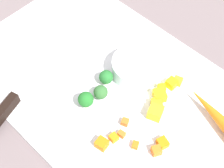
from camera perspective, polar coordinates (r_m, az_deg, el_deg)
The scene contains 21 objects.
ground_plane at distance 0.62m, azimuth -0.00°, elevation -1.12°, with size 4.00×4.00×0.00m, color slate.
cutting_board at distance 0.62m, azimuth -0.00°, elevation -0.82°, with size 0.56×0.35×0.01m, color white.
prep_bowl at distance 0.62m, azimuth 4.10°, elevation 2.84°, with size 0.09×0.09×0.03m, color white.
chef_knife at distance 0.63m, azimuth -14.20°, elevation -0.09°, with size 0.11×0.34×0.02m.
whole_carrot at distance 0.59m, azimuth 17.57°, elevation -5.53°, with size 0.03×0.03×0.14m, color orange.
carrot_dice_0 at distance 0.56m, azimuth 0.29°, elevation -9.02°, with size 0.01×0.01×0.01m, color orange.
carrot_dice_1 at distance 0.56m, azimuth 1.60°, elevation -8.44°, with size 0.01×0.01×0.01m, color orange.
carrot_dice_2 at distance 0.55m, azimuth 7.49°, elevation -11.07°, with size 0.01×0.01×0.01m, color orange.
carrot_dice_3 at distance 0.56m, azimuth 8.52°, elevation -9.80°, with size 0.02×0.02×0.01m, color orange.
carrot_dice_4 at distance 0.55m, azimuth -1.73°, elevation -10.03°, with size 0.02×0.02×0.02m, color orange.
carrot_dice_5 at distance 0.56m, azimuth 3.96°, elevation -10.23°, with size 0.01×0.01×0.01m, color orange.
carrot_dice_6 at distance 0.57m, azimuth 2.21°, elevation -6.42°, with size 0.01×0.01×0.01m, color orange.
pepper_dice_0 at distance 0.61m, azimuth 8.36°, elevation -0.73°, with size 0.01×0.01×0.01m, color yellow.
pepper_dice_1 at distance 0.62m, azimuth 9.99°, elevation 0.10°, with size 0.02×0.02×0.02m, color yellow.
pepper_dice_2 at distance 0.59m, azimuth 7.58°, elevation -3.59°, with size 0.02×0.02×0.02m, color yellow.
pepper_dice_3 at distance 0.60m, azimuth 8.03°, elevation -1.90°, with size 0.02×0.02×0.02m, color yellow.
pepper_dice_4 at distance 0.58m, azimuth 7.32°, elevation -4.77°, with size 0.02×0.02×0.02m, color yellow.
pepper_dice_5 at distance 0.63m, azimuth 11.02°, elevation 0.51°, with size 0.02×0.02×0.01m, color yellow.
broccoli_floret_0 at distance 0.59m, azimuth -1.72°, elevation -1.58°, with size 0.03×0.03×0.03m.
broccoli_floret_1 at distance 0.61m, azimuth -0.69°, elevation 1.42°, with size 0.03×0.03×0.03m.
broccoli_floret_2 at distance 0.58m, azimuth -4.44°, elevation -2.64°, with size 0.03×0.03×0.03m.
Camera 1 is at (0.23, -0.24, 0.53)m, focal length 54.25 mm.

